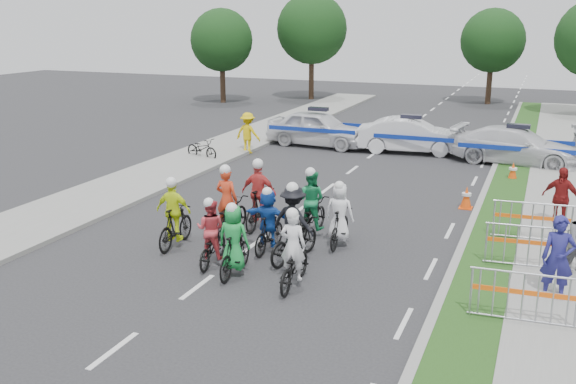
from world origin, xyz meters
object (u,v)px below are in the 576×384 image
at_px(barrier_0, 522,300).
at_px(tree_4, 493,41).
at_px(barrier_2, 532,223).
at_px(parked_bike, 202,149).
at_px(spectator_2, 560,198).
at_px(rider_4, 293,230).
at_px(rider_9, 259,202).
at_px(police_car_1, 410,136).
at_px(police_car_0, 318,128).
at_px(marshal_hiviz, 248,133).
at_px(rider_5, 269,224).
at_px(cone_0, 466,198).
at_px(tree_0, 222,40).
at_px(rider_3, 175,220).
at_px(rider_6, 228,212).
at_px(police_car_2, 517,146).
at_px(spectator_0, 558,258).
at_px(rider_8, 311,209).
at_px(rider_0, 294,260).
at_px(tree_3, 312,29).
at_px(rider_1, 234,247).
at_px(rider_2, 212,239).
at_px(rider_7, 340,220).
at_px(barrier_1, 529,249).
at_px(cone_1, 513,172).

xyz_separation_m(barrier_0, tree_4, (-3.70, 33.29, 3.63)).
relative_size(barrier_2, parked_bike, 1.20).
bearing_deg(spectator_2, rider_4, -119.49).
bearing_deg(rider_9, police_car_1, -99.54).
bearing_deg(police_car_0, police_car_1, -83.48).
height_order(rider_9, marshal_hiviz, rider_9).
relative_size(rider_5, tree_4, 0.27).
relative_size(rider_9, cone_0, 2.89).
distance_m(police_car_0, cone_0, 10.78).
relative_size(cone_0, tree_0, 0.11).
xyz_separation_m(rider_3, rider_4, (3.18, 0.25, 0.05)).
height_order(rider_6, police_car_2, rider_6).
xyz_separation_m(rider_5, spectator_0, (6.72, -0.32, 0.19)).
xyz_separation_m(police_car_1, tree_0, (-15.39, 11.88, 3.43)).
height_order(rider_6, rider_8, rider_6).
bearing_deg(tree_0, rider_0, -59.56).
bearing_deg(rider_8, police_car_1, -88.90).
bearing_deg(marshal_hiviz, rider_9, 123.27).
bearing_deg(rider_0, barrier_2, -137.61).
bearing_deg(rider_4, marshal_hiviz, -47.63).
height_order(rider_6, tree_3, tree_3).
bearing_deg(spectator_0, rider_0, -166.74).
bearing_deg(barrier_2, tree_0, 132.94).
distance_m(spectator_0, barrier_0, 1.74).
relative_size(rider_1, rider_2, 1.03).
xyz_separation_m(rider_4, parked_bike, (-7.78, 9.28, -0.33)).
bearing_deg(tree_0, tree_4, 19.44).
bearing_deg(rider_4, tree_3, -58.79).
bearing_deg(rider_3, police_car_0, -89.71).
bearing_deg(parked_bike, barrier_0, -113.52).
bearing_deg(rider_8, spectator_2, -150.69).
relative_size(rider_7, spectator_2, 1.01).
xyz_separation_m(police_car_1, spectator_2, (5.98, -8.64, 0.12)).
xyz_separation_m(rider_8, parked_bike, (-7.50, 7.28, -0.26)).
bearing_deg(rider_7, rider_9, -14.30).
height_order(rider_2, rider_7, rider_7).
bearing_deg(spectator_2, police_car_2, 120.79).
height_order(marshal_hiviz, parked_bike, marshal_hiviz).
bearing_deg(police_car_0, rider_1, -161.99).
bearing_deg(rider_6, rider_3, 59.67).
bearing_deg(police_car_0, barrier_1, -136.61).
bearing_deg(police_car_0, rider_2, -164.70).
bearing_deg(police_car_2, spectator_2, -160.31).
bearing_deg(rider_7, rider_3, 20.91).
bearing_deg(tree_0, barrier_1, -49.56).
relative_size(rider_2, marshal_hiviz, 0.97).
relative_size(police_car_1, tree_3, 0.62).
bearing_deg(rider_7, police_car_0, -70.40).
relative_size(rider_6, police_car_1, 0.44).
height_order(rider_3, cone_1, rider_3).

